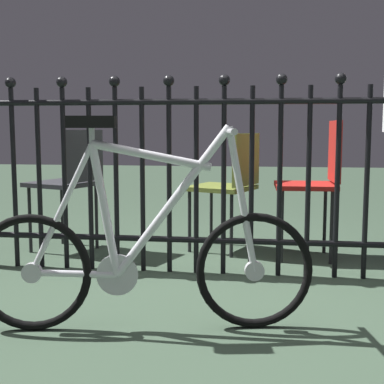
{
  "coord_description": "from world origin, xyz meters",
  "views": [
    {
      "loc": [
        0.2,
        -2.42,
        0.86
      ],
      "look_at": [
        -0.15,
        0.21,
        0.55
      ],
      "focal_mm": 49.52,
      "sensor_mm": 36.0,
      "label": 1
    }
  ],
  "objects_px": {
    "chair_olive": "(231,180)",
    "chair_charcoal": "(71,176)",
    "bicycle": "(143,254)",
    "chair_red": "(318,175)"
  },
  "relations": [
    {
      "from": "chair_olive",
      "to": "chair_charcoal",
      "type": "relative_size",
      "value": 0.97
    },
    {
      "from": "bicycle",
      "to": "chair_red",
      "type": "xyz_separation_m",
      "value": [
        0.87,
        1.41,
        0.23
      ]
    },
    {
      "from": "chair_olive",
      "to": "chair_charcoal",
      "type": "height_order",
      "value": "chair_charcoal"
    },
    {
      "from": "bicycle",
      "to": "chair_olive",
      "type": "relative_size",
      "value": 1.73
    },
    {
      "from": "chair_olive",
      "to": "bicycle",
      "type": "bearing_deg",
      "value": -100.55
    },
    {
      "from": "chair_red",
      "to": "chair_olive",
      "type": "height_order",
      "value": "chair_red"
    },
    {
      "from": "chair_red",
      "to": "chair_olive",
      "type": "relative_size",
      "value": 1.1
    },
    {
      "from": "bicycle",
      "to": "chair_olive",
      "type": "distance_m",
      "value": 1.56
    },
    {
      "from": "chair_olive",
      "to": "chair_red",
      "type": "bearing_deg",
      "value": -11.52
    },
    {
      "from": "chair_charcoal",
      "to": "bicycle",
      "type": "bearing_deg",
      "value": -58.91
    }
  ]
}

